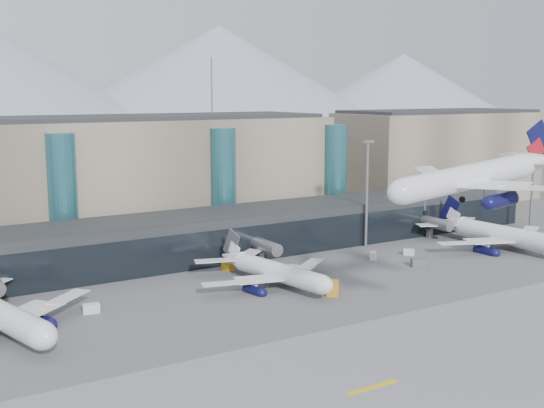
{
  "coord_description": "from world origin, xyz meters",
  "views": [
    {
      "loc": [
        -72.86,
        -77.62,
        36.84
      ],
      "look_at": [
        -6.22,
        32.0,
        15.72
      ],
      "focal_mm": 45.0,
      "sensor_mm": 36.0,
      "label": 1
    }
  ],
  "objects": [
    {
      "name": "concourse",
      "position": [
        -0.02,
        57.73,
        4.97
      ],
      "size": [
        170.0,
        27.0,
        10.0
      ],
      "color": "black",
      "rests_on": "ground"
    },
    {
      "name": "veh_d",
      "position": [
        23.27,
        37.2,
        0.8
      ],
      "size": [
        2.81,
        3.16,
        1.6
      ],
      "primitive_type": "cube",
      "rotation": [
        0.0,
        0.0,
        0.98
      ],
      "color": "silver",
      "rests_on": "ground"
    },
    {
      "name": "lightmast_right",
      "position": [
        80.0,
        40.0,
        14.42
      ],
      "size": [
        3.0,
        1.2,
        25.6
      ],
      "color": "slate",
      "rests_on": "ground"
    },
    {
      "name": "veh_c",
      "position": [
        27.48,
        26.97,
        0.89
      ],
      "size": [
        3.63,
        2.93,
        1.79
      ],
      "primitive_type": "cube",
      "rotation": [
        0.0,
        0.0,
        -0.45
      ],
      "color": "#4F4E54",
      "rests_on": "ground"
    },
    {
      "name": "runway_strip",
      "position": [
        0.0,
        -15.0,
        0.02
      ],
      "size": [
        400.0,
        40.0,
        0.04
      ],
      "primitive_type": "cube",
      "color": "slate",
      "rests_on": "ground"
    },
    {
      "name": "lightmast_mid",
      "position": [
        30.0,
        48.0,
        14.42
      ],
      "size": [
        3.0,
        1.2,
        25.6
      ],
      "color": "slate",
      "rests_on": "ground"
    },
    {
      "name": "veh_a",
      "position": [
        -41.6,
        32.64,
        0.78
      ],
      "size": [
        2.99,
        1.96,
        1.57
      ],
      "primitive_type": "cube",
      "rotation": [
        0.0,
        0.0,
        -0.15
      ],
      "color": "silver",
      "rests_on": "ground"
    },
    {
      "name": "veh_b",
      "position": [
        -8.94,
        45.32,
        0.74
      ],
      "size": [
        2.04,
        2.83,
        1.48
      ],
      "primitive_type": "cube",
      "rotation": [
        0.0,
        0.0,
        1.76
      ],
      "color": "#C08516",
      "rests_on": "ground"
    },
    {
      "name": "mountain_ridge",
      "position": [
        15.97,
        380.0,
        45.74
      ],
      "size": [
        910.0,
        400.0,
        110.0
      ],
      "color": "gray",
      "rests_on": "ground"
    },
    {
      "name": "terminal_main",
      "position": [
        -25.0,
        90.0,
        15.44
      ],
      "size": [
        130.0,
        30.0,
        31.0
      ],
      "color": "gray",
      "rests_on": "ground"
    },
    {
      "name": "jet_parked_mid",
      "position": [
        -7.02,
        32.3,
        3.95
      ],
      "size": [
        31.95,
        32.4,
        10.46
      ],
      "rotation": [
        0.0,
        0.0,
        1.75
      ],
      "color": "silver",
      "rests_on": "ground"
    },
    {
      "name": "ground",
      "position": [
        0.0,
        0.0,
        0.0
      ],
      "size": [
        900.0,
        900.0,
        0.0
      ],
      "primitive_type": "plane",
      "color": "#515154",
      "rests_on": "ground"
    },
    {
      "name": "veh_g",
      "position": [
        32.82,
        35.83,
        0.69
      ],
      "size": [
        2.57,
        2.68,
        1.37
      ],
      "primitive_type": "cube",
      "rotation": [
        0.0,
        0.0,
        -0.86
      ],
      "color": "silver",
      "rests_on": "ground"
    },
    {
      "name": "hero_jet",
      "position": [
        1.81,
        -12.01,
        26.31
      ],
      "size": [
        31.09,
        31.65,
        10.21
      ],
      "rotation": [
        0.0,
        -0.11,
        -0.07
      ],
      "color": "silver",
      "rests_on": "ground"
    },
    {
      "name": "jet_parked_right",
      "position": [
        55.79,
        31.7,
        4.68
      ],
      "size": [
        38.36,
        37.6,
        12.37
      ],
      "rotation": [
        0.0,
        0.0,
        1.63
      ],
      "color": "silver",
      "rests_on": "ground"
    },
    {
      "name": "terminal_east",
      "position": [
        95.0,
        90.0,
        15.44
      ],
      "size": [
        70.0,
        30.0,
        31.0
      ],
      "color": "gray",
      "rests_on": "ground"
    },
    {
      "name": "teal_towers",
      "position": [
        -14.99,
        74.01,
        14.01
      ],
      "size": [
        116.4,
        19.4,
        46.0
      ],
      "color": "#265F6A",
      "rests_on": "ground"
    },
    {
      "name": "runway_markings",
      "position": [
        -0.0,
        -15.0,
        0.05
      ],
      "size": [
        128.0,
        1.0,
        0.02
      ],
      "color": "gold",
      "rests_on": "ground"
    },
    {
      "name": "veh_h",
      "position": [
        -0.21,
        20.28,
        1.13
      ],
      "size": [
        4.21,
        4.53,
        2.25
      ],
      "primitive_type": "cube",
      "rotation": [
        0.0,
        0.0,
        0.9
      ],
      "color": "#C08516",
      "rests_on": "ground"
    }
  ]
}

